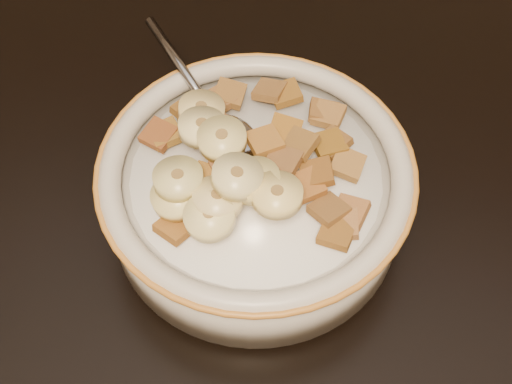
% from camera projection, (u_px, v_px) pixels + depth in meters
% --- Properties ---
extents(table, '(1.44, 0.96, 0.04)m').
position_uv_depth(table, '(226.00, 243.00, 0.52)').
color(table, black).
rests_on(table, floor).
extents(chair, '(0.54, 0.54, 0.93)m').
position_uv_depth(chair, '(198.00, 2.00, 1.06)').
color(chair, black).
rests_on(chair, floor).
extents(cereal_bowl, '(0.20, 0.20, 0.05)m').
position_uv_depth(cereal_bowl, '(256.00, 197.00, 0.48)').
color(cereal_bowl, '#B5B2A2').
rests_on(cereal_bowl, table).
extents(milk, '(0.17, 0.17, 0.00)m').
position_uv_depth(milk, '(256.00, 177.00, 0.47)').
color(milk, white).
rests_on(milk, cereal_bowl).
extents(spoon, '(0.06, 0.06, 0.01)m').
position_uv_depth(spoon, '(231.00, 140.00, 0.48)').
color(spoon, gray).
rests_on(spoon, cereal_bowl).
extents(cereal_square_0, '(0.02, 0.02, 0.01)m').
position_uv_depth(cereal_square_0, '(192.00, 115.00, 0.49)').
color(cereal_square_0, brown).
rests_on(cereal_square_0, milk).
extents(cereal_square_1, '(0.02, 0.02, 0.01)m').
position_uv_depth(cereal_square_1, '(342.00, 224.00, 0.44)').
color(cereal_square_1, olive).
rests_on(cereal_square_1, milk).
extents(cereal_square_2, '(0.03, 0.03, 0.01)m').
position_uv_depth(cereal_square_2, '(329.00, 144.00, 0.47)').
color(cereal_square_2, brown).
rests_on(cereal_square_2, milk).
extents(cereal_square_3, '(0.03, 0.03, 0.01)m').
position_uv_depth(cereal_square_3, '(165.00, 134.00, 0.48)').
color(cereal_square_3, '#966119').
rests_on(cereal_square_3, milk).
extents(cereal_square_4, '(0.03, 0.03, 0.01)m').
position_uv_depth(cereal_square_4, '(265.00, 141.00, 0.45)').
color(cereal_square_4, '#92531A').
rests_on(cereal_square_4, milk).
extents(cereal_square_5, '(0.03, 0.03, 0.01)m').
position_uv_depth(cereal_square_5, '(230.00, 169.00, 0.44)').
color(cereal_square_5, brown).
rests_on(cereal_square_5, milk).
extents(cereal_square_6, '(0.02, 0.02, 0.01)m').
position_uv_depth(cereal_square_6, '(207.00, 180.00, 0.44)').
color(cereal_square_6, '#9A661F').
rests_on(cereal_square_6, milk).
extents(cereal_square_7, '(0.03, 0.03, 0.01)m').
position_uv_depth(cereal_square_7, '(350.00, 212.00, 0.44)').
color(cereal_square_7, '#935B33').
rests_on(cereal_square_7, milk).
extents(cereal_square_8, '(0.02, 0.02, 0.01)m').
position_uv_depth(cereal_square_8, '(230.00, 94.00, 0.49)').
color(cereal_square_8, brown).
rests_on(cereal_square_8, milk).
extents(cereal_square_9, '(0.02, 0.02, 0.01)m').
position_uv_depth(cereal_square_9, '(285.00, 131.00, 0.46)').
color(cereal_square_9, '#95591C').
rests_on(cereal_square_9, milk).
extents(cereal_square_10, '(0.03, 0.03, 0.01)m').
position_uv_depth(cereal_square_10, '(218.00, 100.00, 0.49)').
color(cereal_square_10, brown).
rests_on(cereal_square_10, milk).
extents(cereal_square_11, '(0.02, 0.02, 0.01)m').
position_uv_depth(cereal_square_11, '(270.00, 91.00, 0.50)').
color(cereal_square_11, brown).
rests_on(cereal_square_11, milk).
extents(cereal_square_12, '(0.02, 0.02, 0.01)m').
position_uv_depth(cereal_square_12, '(337.00, 233.00, 0.43)').
color(cereal_square_12, brown).
rests_on(cereal_square_12, milk).
extents(cereal_square_13, '(0.03, 0.02, 0.01)m').
position_uv_depth(cereal_square_13, '(317.00, 173.00, 0.45)').
color(cereal_square_13, brown).
rests_on(cereal_square_13, milk).
extents(cereal_square_14, '(0.02, 0.02, 0.01)m').
position_uv_depth(cereal_square_14, '(328.00, 115.00, 0.49)').
color(cereal_square_14, olive).
rests_on(cereal_square_14, milk).
extents(cereal_square_15, '(0.03, 0.03, 0.01)m').
position_uv_depth(cereal_square_15, '(206.00, 216.00, 0.43)').
color(cereal_square_15, brown).
rests_on(cereal_square_15, milk).
extents(cereal_square_16, '(0.03, 0.03, 0.01)m').
position_uv_depth(cereal_square_16, '(286.00, 93.00, 0.50)').
color(cereal_square_16, brown).
rests_on(cereal_square_16, milk).
extents(cereal_square_17, '(0.03, 0.03, 0.01)m').
position_uv_depth(cereal_square_17, '(306.00, 186.00, 0.44)').
color(cereal_square_17, '#97602A').
rests_on(cereal_square_17, milk).
extents(cereal_square_18, '(0.03, 0.03, 0.01)m').
position_uv_depth(cereal_square_18, '(175.00, 227.00, 0.43)').
color(cereal_square_18, brown).
rests_on(cereal_square_18, milk).
extents(cereal_square_19, '(0.02, 0.02, 0.01)m').
position_uv_depth(cereal_square_19, '(348.00, 164.00, 0.46)').
color(cereal_square_19, olive).
rests_on(cereal_square_19, milk).
extents(cereal_square_20, '(0.02, 0.02, 0.01)m').
position_uv_depth(cereal_square_20, '(324.00, 112.00, 0.49)').
color(cereal_square_20, brown).
rests_on(cereal_square_20, milk).
extents(cereal_square_21, '(0.03, 0.03, 0.01)m').
position_uv_depth(cereal_square_21, '(214.00, 206.00, 0.44)').
color(cereal_square_21, '#97691D').
rests_on(cereal_square_21, milk).
extents(cereal_square_22, '(0.03, 0.03, 0.01)m').
position_uv_depth(cereal_square_22, '(202.00, 120.00, 0.48)').
color(cereal_square_22, brown).
rests_on(cereal_square_22, milk).
extents(cereal_square_23, '(0.03, 0.03, 0.01)m').
position_uv_depth(cereal_square_23, '(329.00, 210.00, 0.44)').
color(cereal_square_23, brown).
rests_on(cereal_square_23, milk).
extents(cereal_square_24, '(0.03, 0.03, 0.01)m').
position_uv_depth(cereal_square_24, '(159.00, 135.00, 0.47)').
color(cereal_square_24, brown).
rests_on(cereal_square_24, milk).
extents(cereal_square_25, '(0.03, 0.03, 0.01)m').
position_uv_depth(cereal_square_25, '(332.00, 143.00, 0.47)').
color(cereal_square_25, brown).
rests_on(cereal_square_25, milk).
extents(cereal_square_26, '(0.03, 0.03, 0.01)m').
position_uv_depth(cereal_square_26, '(190.00, 110.00, 0.49)').
color(cereal_square_26, brown).
rests_on(cereal_square_26, milk).
extents(cereal_square_27, '(0.03, 0.03, 0.01)m').
position_uv_depth(cereal_square_27, '(220.00, 127.00, 0.47)').
color(cereal_square_27, brown).
rests_on(cereal_square_27, milk).
extents(cereal_square_28, '(0.03, 0.03, 0.01)m').
position_uv_depth(cereal_square_28, '(299.00, 144.00, 0.46)').
color(cereal_square_28, olive).
rests_on(cereal_square_28, milk).
extents(cereal_square_29, '(0.02, 0.02, 0.01)m').
position_uv_depth(cereal_square_29, '(283.00, 161.00, 0.45)').
color(cereal_square_29, brown).
rests_on(cereal_square_29, milk).
extents(banana_slice_0, '(0.03, 0.03, 0.01)m').
position_uv_depth(banana_slice_0, '(255.00, 181.00, 0.43)').
color(banana_slice_0, '#D4B968').
rests_on(banana_slice_0, milk).
extents(banana_slice_1, '(0.04, 0.04, 0.01)m').
position_uv_depth(banana_slice_1, '(222.00, 139.00, 0.44)').
color(banana_slice_1, '#D0C283').
rests_on(banana_slice_1, milk).
extents(banana_slice_2, '(0.04, 0.04, 0.01)m').
position_uv_depth(banana_slice_2, '(237.00, 177.00, 0.42)').
color(banana_slice_2, '#F3E28E').
rests_on(banana_slice_2, milk).
extents(banana_slice_3, '(0.04, 0.04, 0.01)m').
position_uv_depth(banana_slice_3, '(218.00, 199.00, 0.43)').
color(banana_slice_3, '#F6DD85').
rests_on(banana_slice_3, milk).
extents(banana_slice_4, '(0.04, 0.04, 0.01)m').
position_uv_depth(banana_slice_4, '(202.00, 127.00, 0.46)').
color(banana_slice_4, '#F5DE8D').
rests_on(banana_slice_4, milk).
extents(banana_slice_5, '(0.04, 0.04, 0.01)m').
position_uv_depth(banana_slice_5, '(178.00, 179.00, 0.43)').
color(banana_slice_5, '#D3C174').
rests_on(banana_slice_5, milk).
extents(banana_slice_6, '(0.04, 0.04, 0.01)m').
position_uv_depth(banana_slice_6, '(176.00, 197.00, 0.44)').
color(banana_slice_6, '#FFE691').
rests_on(banana_slice_6, milk).
extents(banana_slice_7, '(0.03, 0.03, 0.01)m').
position_uv_depth(banana_slice_7, '(209.00, 217.00, 0.42)').
color(banana_slice_7, '#E9D67E').
rests_on(banana_slice_7, milk).
extents(banana_slice_8, '(0.04, 0.04, 0.01)m').
position_uv_depth(banana_slice_8, '(277.00, 195.00, 0.42)').
color(banana_slice_8, '#FBE087').
rests_on(banana_slice_8, milk).
extents(banana_slice_9, '(0.04, 0.04, 0.01)m').
position_uv_depth(banana_slice_9, '(202.00, 111.00, 0.47)').
color(banana_slice_9, '#D4C47F').
rests_on(banana_slice_9, milk).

